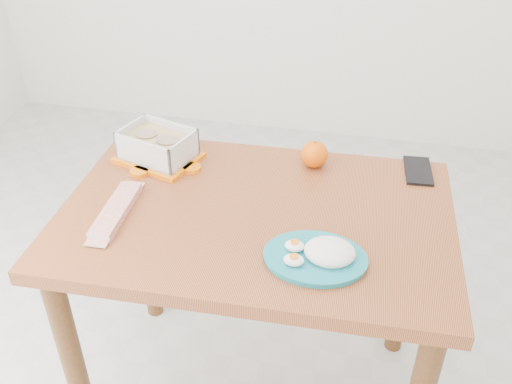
% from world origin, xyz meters
% --- Properties ---
extents(ground, '(3.50, 3.50, 0.00)m').
position_xyz_m(ground, '(0.00, 0.00, 0.00)').
color(ground, '#B7B7B2').
rests_on(ground, ground).
extents(dining_table, '(1.05, 0.71, 0.75)m').
position_xyz_m(dining_table, '(0.20, -0.12, 0.63)').
color(dining_table, '#AA5E30').
rests_on(dining_table, ground).
extents(food_container, '(0.27, 0.23, 0.10)m').
position_xyz_m(food_container, '(-0.14, 0.07, 0.80)').
color(food_container, orange).
rests_on(food_container, dining_table).
extents(orange_fruit, '(0.08, 0.08, 0.08)m').
position_xyz_m(orange_fruit, '(0.32, 0.14, 0.79)').
color(orange_fruit, '#F46604').
rests_on(orange_fruit, dining_table).
extents(rice_plate, '(0.25, 0.25, 0.07)m').
position_xyz_m(rice_plate, '(0.39, -0.28, 0.77)').
color(rice_plate, teal).
rests_on(rice_plate, dining_table).
extents(candy_bar, '(0.07, 0.24, 0.02)m').
position_xyz_m(candy_bar, '(-0.15, -0.21, 0.76)').
color(candy_bar, '#B31709').
rests_on(candy_bar, dining_table).
extents(smartphone, '(0.09, 0.16, 0.01)m').
position_xyz_m(smartphone, '(0.62, 0.17, 0.75)').
color(smartphone, black).
rests_on(smartphone, dining_table).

